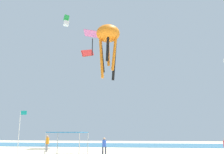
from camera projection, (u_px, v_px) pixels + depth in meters
name	position (u px, v px, depth m)	size (l,w,h in m)	color
ocean_strip	(142.00, 145.00, 46.04)	(110.00, 18.03, 0.03)	teal
canopy_tent	(68.00, 133.00, 22.76)	(3.15, 2.86, 2.21)	#B2B2B7
person_near_tent	(104.00, 144.00, 25.15)	(0.45, 0.40, 1.68)	#33384C
person_leftmost	(47.00, 142.00, 29.22)	(0.45, 0.49, 1.90)	slate
banner_flag	(20.00, 130.00, 21.28)	(0.61, 0.06, 4.03)	silver
kite_box_green	(66.00, 21.00, 41.19)	(1.18, 1.15, 1.82)	green
kite_parafoil_red	(88.00, 53.00, 51.14)	(1.74, 4.23, 2.67)	red
kite_octopus_orange	(108.00, 36.00, 30.37)	(3.27, 3.27, 6.88)	orange
kite_diamond_pink	(93.00, 35.00, 42.00)	(3.34, 3.37, 4.17)	pink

